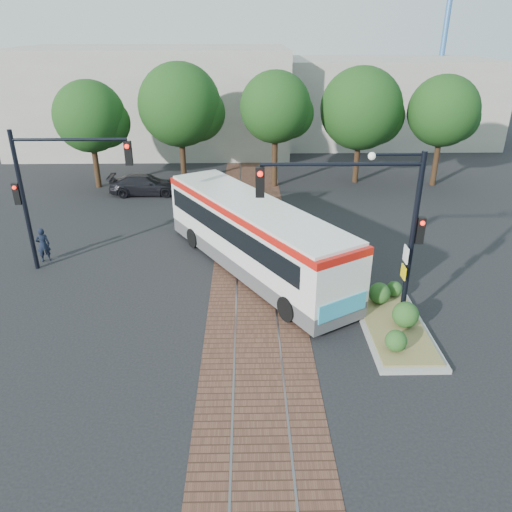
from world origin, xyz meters
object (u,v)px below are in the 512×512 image
object	(u,v)px
city_bus	(253,233)
signal_pole_left	(48,183)
signal_pole_main	(377,215)
traffic_island	(394,318)
parked_car	(145,184)
officer	(43,245)

from	to	relation	value
city_bus	signal_pole_left	world-z (taller)	signal_pole_left
signal_pole_main	signal_pole_left	distance (m)	13.14
city_bus	traffic_island	world-z (taller)	city_bus
parked_car	city_bus	bearing A→B (deg)	-149.55
signal_pole_left	parked_car	distance (m)	11.01
officer	parked_car	size ratio (longest dim) A/B	0.36
city_bus	signal_pole_main	xyz separation A→B (m)	(3.92, -4.49, 2.46)
city_bus	parked_car	xyz separation A→B (m)	(-6.60, 10.69, -1.07)
signal_pole_left	parked_car	world-z (taller)	signal_pole_left
traffic_island	signal_pole_left	distance (m)	14.50
city_bus	parked_car	bearing A→B (deg)	90.52
city_bus	parked_car	distance (m)	12.61
signal_pole_left	signal_pole_main	bearing A→B (deg)	-21.45
officer	parked_car	world-z (taller)	officer
signal_pole_main	parked_car	xyz separation A→B (m)	(-10.52, 15.18, -3.53)
traffic_island	parked_car	size ratio (longest dim) A/B	1.20
signal_pole_main	officer	distance (m)	14.77
city_bus	parked_car	world-z (taller)	city_bus
parked_car	signal_pole_main	bearing A→B (deg)	-146.51
city_bus	signal_pole_main	world-z (taller)	signal_pole_main
parked_car	officer	bearing A→B (deg)	162.87
signal_pole_main	officer	world-z (taller)	signal_pole_main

